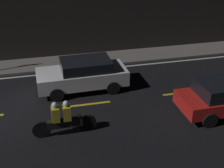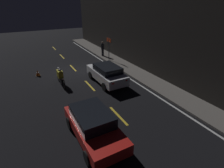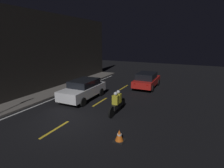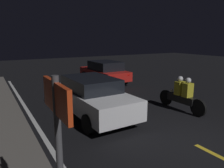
{
  "view_description": "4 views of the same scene",
  "coord_description": "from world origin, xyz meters",
  "px_view_note": "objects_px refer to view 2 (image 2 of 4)",
  "views": [
    {
      "loc": [
        1.78,
        -11.58,
        6.96
      ],
      "look_at": [
        4.47,
        -0.47,
        1.11
      ],
      "focal_mm": 50.0,
      "sensor_mm": 36.0,
      "label": 1
    },
    {
      "loc": [
        15.19,
        -4.26,
        6.03
      ],
      "look_at": [
        6.09,
        0.6,
        1.1
      ],
      "focal_mm": 28.0,
      "sensor_mm": 36.0,
      "label": 2
    },
    {
      "loc": [
        -6.85,
        -6.08,
        4.33
      ],
      "look_at": [
        4.67,
        -0.39,
        1.12
      ],
      "focal_mm": 28.0,
      "sensor_mm": 36.0,
      "label": 3
    },
    {
      "loc": [
        -3.65,
        4.83,
        2.92
      ],
      "look_at": [
        4.79,
        -0.09,
        0.84
      ],
      "focal_mm": 35.0,
      "sensor_mm": 36.0,
      "label": 4
    }
  ],
  "objects_px": {
    "traffic_cone_near": "(38,73)",
    "pedestrian": "(103,49)",
    "taxi_red": "(93,124)",
    "motorcycle": "(60,77)",
    "shop_sign": "(109,45)",
    "sedan_white": "(107,73)"
  },
  "relations": [
    {
      "from": "traffic_cone_near",
      "to": "pedestrian",
      "type": "height_order",
      "value": "pedestrian"
    },
    {
      "from": "taxi_red",
      "to": "pedestrian",
      "type": "height_order",
      "value": "pedestrian"
    },
    {
      "from": "motorcycle",
      "to": "pedestrian",
      "type": "height_order",
      "value": "pedestrian"
    },
    {
      "from": "motorcycle",
      "to": "traffic_cone_near",
      "type": "height_order",
      "value": "motorcycle"
    },
    {
      "from": "taxi_red",
      "to": "shop_sign",
      "type": "bearing_deg",
      "value": 148.57
    },
    {
      "from": "traffic_cone_near",
      "to": "pedestrian",
      "type": "bearing_deg",
      "value": 108.91
    },
    {
      "from": "traffic_cone_near",
      "to": "motorcycle",
      "type": "bearing_deg",
      "value": 26.45
    },
    {
      "from": "shop_sign",
      "to": "motorcycle",
      "type": "bearing_deg",
      "value": -59.32
    },
    {
      "from": "sedan_white",
      "to": "motorcycle",
      "type": "bearing_deg",
      "value": 68.13
    },
    {
      "from": "pedestrian",
      "to": "traffic_cone_near",
      "type": "bearing_deg",
      "value": -71.09
    },
    {
      "from": "sedan_white",
      "to": "shop_sign",
      "type": "height_order",
      "value": "shop_sign"
    },
    {
      "from": "taxi_red",
      "to": "traffic_cone_near",
      "type": "bearing_deg",
      "value": -172.36
    },
    {
      "from": "taxi_red",
      "to": "pedestrian",
      "type": "relative_size",
      "value": 2.43
    },
    {
      "from": "shop_sign",
      "to": "pedestrian",
      "type": "bearing_deg",
      "value": 177.35
    },
    {
      "from": "sedan_white",
      "to": "traffic_cone_near",
      "type": "xyz_separation_m",
      "value": [
        -4.07,
        -4.78,
        -0.52
      ]
    },
    {
      "from": "pedestrian",
      "to": "sedan_white",
      "type": "bearing_deg",
      "value": -22.83
    },
    {
      "from": "taxi_red",
      "to": "motorcycle",
      "type": "height_order",
      "value": "taxi_red"
    },
    {
      "from": "motorcycle",
      "to": "traffic_cone_near",
      "type": "relative_size",
      "value": 4.4
    },
    {
      "from": "sedan_white",
      "to": "shop_sign",
      "type": "relative_size",
      "value": 1.74
    },
    {
      "from": "traffic_cone_near",
      "to": "taxi_red",
      "type": "bearing_deg",
      "value": 8.31
    },
    {
      "from": "taxi_red",
      "to": "motorcycle",
      "type": "distance_m",
      "value": 6.66
    },
    {
      "from": "sedan_white",
      "to": "motorcycle",
      "type": "relative_size",
      "value": 1.76
    }
  ]
}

